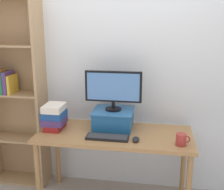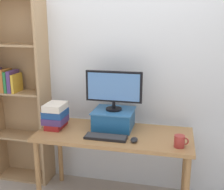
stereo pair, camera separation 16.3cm
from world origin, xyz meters
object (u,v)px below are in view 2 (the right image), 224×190
object	(u,v)px
computer_monitor	(114,88)
bookshelf_unit	(18,91)
desk	(114,141)
keyboard	(106,137)
coffee_mug	(180,141)
riser_box	(114,118)
computer_mouse	(134,140)
book_stack	(56,115)

from	to	relation	value
computer_monitor	bookshelf_unit	bearing A→B (deg)	172.65
desk	keyboard	size ratio (longest dim) A/B	3.80
desk	bookshelf_unit	xyz separation A→B (m)	(-1.16, 0.27, 0.37)
keyboard	coffee_mug	distance (m)	0.65
riser_box	keyboard	bearing A→B (deg)	-92.06
computer_monitor	computer_mouse	bearing A→B (deg)	-49.11
keyboard	coffee_mug	xyz separation A→B (m)	(0.65, -0.03, 0.04)
book_stack	riser_box	bearing A→B (deg)	11.94
keyboard	coffee_mug	world-z (taller)	coffee_mug
desk	coffee_mug	distance (m)	0.65
desk	book_stack	distance (m)	0.64
desk	book_stack	bearing A→B (deg)	179.14
computer_monitor	keyboard	bearing A→B (deg)	-92.08
book_stack	coffee_mug	size ratio (longest dim) A/B	2.05
computer_monitor	keyboard	size ratio (longest dim) A/B	1.43
computer_monitor	coffee_mug	world-z (taller)	computer_monitor
computer_monitor	keyboard	world-z (taller)	computer_monitor
keyboard	computer_monitor	bearing A→B (deg)	87.92
bookshelf_unit	coffee_mug	xyz separation A→B (m)	(1.77, -0.45, -0.24)
keyboard	coffee_mug	bearing A→B (deg)	-3.05
computer_mouse	coffee_mug	size ratio (longest dim) A/B	0.84
computer_monitor	coffee_mug	xyz separation A→B (m)	(0.64, -0.31, -0.36)
keyboard	book_stack	size ratio (longest dim) A/B	1.53
computer_mouse	book_stack	size ratio (longest dim) A/B	0.41
bookshelf_unit	keyboard	world-z (taller)	bookshelf_unit
computer_mouse	book_stack	bearing A→B (deg)	168.20
keyboard	computer_mouse	world-z (taller)	computer_mouse
bookshelf_unit	computer_monitor	distance (m)	1.14
desk	bookshelf_unit	size ratio (longest dim) A/B	0.72
keyboard	book_stack	world-z (taller)	book_stack
desk	book_stack	world-z (taller)	book_stack
computer_mouse	coffee_mug	distance (m)	0.39
computer_monitor	computer_mouse	xyz separation A→B (m)	(0.25, -0.29, -0.39)
bookshelf_unit	coffee_mug	size ratio (longest dim) A/B	16.71
bookshelf_unit	keyboard	size ratio (longest dim) A/B	5.31
desk	bookshelf_unit	distance (m)	1.25
desk	keyboard	world-z (taller)	keyboard
computer_mouse	coffee_mug	world-z (taller)	coffee_mug
bookshelf_unit	book_stack	world-z (taller)	bookshelf_unit
desk	keyboard	xyz separation A→B (m)	(-0.04, -0.15, 0.10)
bookshelf_unit	coffee_mug	bearing A→B (deg)	-14.41
computer_monitor	coffee_mug	size ratio (longest dim) A/B	4.49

